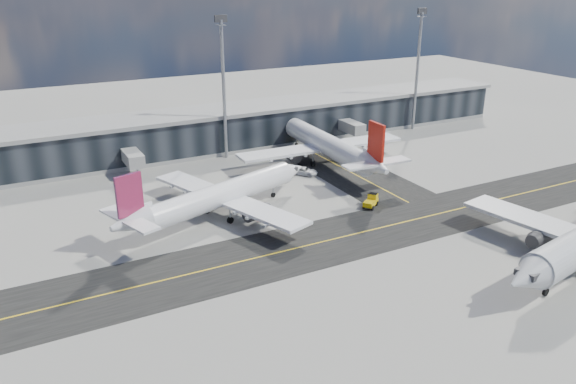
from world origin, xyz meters
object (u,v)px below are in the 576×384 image
airliner_redtail (326,144)px  baggage_tug (371,201)px  airliner_af (219,196)px  service_van (304,171)px

airliner_redtail → baggage_tug: bearing=-100.3°
airliner_af → airliner_redtail: (28.98, 15.36, 0.42)m
airliner_af → service_van: size_ratio=7.20×
baggage_tug → airliner_redtail: bearing=133.1°
airliner_redtail → baggage_tug: size_ratio=11.65×
airliner_redtail → service_van: 8.67m
airliner_af → airliner_redtail: 32.80m
service_van → airliner_redtail: bearing=-10.9°
airliner_af → baggage_tug: (24.02, -7.43, -2.69)m
airliner_redtail → service_van: size_ratio=8.20×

